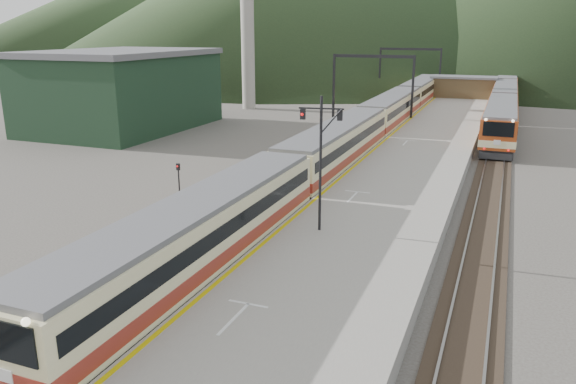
% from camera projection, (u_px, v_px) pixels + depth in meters
% --- Properties ---
extents(track_main, '(2.60, 200.00, 0.23)m').
position_uv_depth(track_main, '(363.00, 150.00, 51.74)').
color(track_main, black).
rests_on(track_main, ground).
extents(track_far, '(2.60, 200.00, 0.23)m').
position_uv_depth(track_far, '(312.00, 146.00, 53.49)').
color(track_far, black).
rests_on(track_far, ground).
extents(track_second, '(2.60, 200.00, 0.23)m').
position_uv_depth(track_second, '(495.00, 160.00, 47.71)').
color(track_second, black).
rests_on(track_second, ground).
extents(platform, '(8.00, 100.00, 1.00)m').
position_uv_depth(platform, '(422.00, 154.00, 47.87)').
color(platform, gray).
rests_on(platform, ground).
extents(gantry_near, '(9.55, 0.25, 8.00)m').
position_uv_depth(gantry_near, '(373.00, 76.00, 64.60)').
color(gantry_near, black).
rests_on(gantry_near, ground).
extents(gantry_far, '(9.55, 0.25, 8.00)m').
position_uv_depth(gantry_far, '(410.00, 64.00, 86.94)').
color(gantry_far, black).
rests_on(gantry_far, ground).
extents(warehouse, '(14.50, 20.50, 8.60)m').
position_uv_depth(warehouse, '(122.00, 90.00, 62.14)').
color(warehouse, '#16301E').
rests_on(warehouse, ground).
extents(station_shed, '(9.40, 4.40, 3.10)m').
position_uv_depth(station_shed, '(464.00, 87.00, 83.04)').
color(station_shed, brown).
rests_on(station_shed, platform).
extents(main_train, '(3.09, 84.57, 3.77)m').
position_uv_depth(main_train, '(369.00, 125.00, 53.01)').
color(main_train, beige).
rests_on(main_train, track_main).
extents(second_train, '(2.98, 61.15, 3.64)m').
position_uv_depth(second_train, '(505.00, 98.00, 73.90)').
color(second_train, '#A53F17').
rests_on(second_train, track_second).
extents(signal_mast, '(2.18, 0.50, 6.76)m').
position_uv_depth(signal_mast, '(321.00, 150.00, 27.36)').
color(signal_mast, black).
rests_on(signal_mast, platform).
extents(short_signal_a, '(0.25, 0.20, 2.27)m').
position_uv_depth(short_signal_a, '(80.00, 286.00, 21.20)').
color(short_signal_a, black).
rests_on(short_signal_a, ground).
extents(short_signal_b, '(0.24, 0.20, 2.27)m').
position_uv_depth(short_signal_b, '(286.00, 166.00, 39.90)').
color(short_signal_b, black).
rests_on(short_signal_b, ground).
extents(short_signal_c, '(0.22, 0.17, 2.27)m').
position_uv_depth(short_signal_c, '(179.00, 175.00, 37.24)').
color(short_signal_c, black).
rests_on(short_signal_c, ground).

